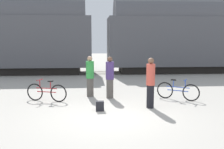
% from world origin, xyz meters
% --- Properties ---
extents(ground_plane, '(80.00, 80.00, 0.00)m').
position_xyz_m(ground_plane, '(0.00, 0.00, 0.00)').
color(ground_plane, '#A8A399').
extents(freight_train, '(49.22, 3.15, 5.59)m').
position_xyz_m(freight_train, '(-0.00, 11.41, 2.92)').
color(freight_train, black).
rests_on(freight_train, ground_plane).
extents(rail_near, '(61.22, 0.07, 0.01)m').
position_xyz_m(rail_near, '(0.00, 10.69, 0.01)').
color(rail_near, '#4C4238').
rests_on(rail_near, ground_plane).
extents(rail_far, '(61.22, 0.07, 0.01)m').
position_xyz_m(rail_far, '(0.00, 12.13, 0.01)').
color(rail_far, '#4C4238').
rests_on(rail_far, ground_plane).
extents(bicycle_maroon, '(1.67, 0.62, 0.88)m').
position_xyz_m(bicycle_maroon, '(-2.45, 2.38, 0.37)').
color(bicycle_maroon, black).
rests_on(bicycle_maroon, ground_plane).
extents(bicycle_blue, '(1.51, 1.02, 0.86)m').
position_xyz_m(bicycle_blue, '(2.89, 2.25, 0.37)').
color(bicycle_blue, black).
rests_on(bicycle_blue, ground_plane).
extents(person_in_red, '(0.31, 0.31, 1.82)m').
position_xyz_m(person_in_red, '(1.47, 1.06, 0.93)').
color(person_in_red, black).
rests_on(person_in_red, ground_plane).
extents(person_in_green, '(0.35, 0.35, 1.76)m').
position_xyz_m(person_in_green, '(-0.71, 3.20, 0.88)').
color(person_in_green, '#514C47').
rests_on(person_in_green, ground_plane).
extents(person_in_purple, '(0.34, 0.34, 1.76)m').
position_xyz_m(person_in_purple, '(0.13, 2.81, 0.88)').
color(person_in_purple, '#514C47').
rests_on(person_in_purple, ground_plane).
extents(backpack, '(0.28, 0.20, 0.34)m').
position_xyz_m(backpack, '(-0.36, 0.79, 0.17)').
color(backpack, black).
rests_on(backpack, ground_plane).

